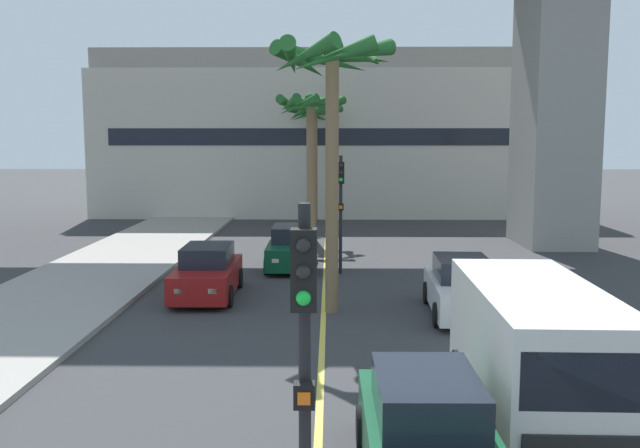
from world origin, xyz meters
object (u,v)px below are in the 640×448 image
object	(u,v)px
car_queue_third	(207,273)
palm_tree_far_median	(332,84)
delivery_van	(534,350)
car_queue_front	(292,249)
traffic_light_median_near	(304,361)
car_queue_fourth	(427,437)
palm_tree_near_median	(315,123)
traffic_light_median_far	(341,198)
car_queue_second	(462,289)
palm_tree_mid_median	(311,120)

from	to	relation	value
car_queue_third	palm_tree_far_median	xyz separation A→B (m)	(3.77, -1.83, 5.52)
delivery_van	palm_tree_far_median	size ratio (longest dim) A/B	0.71
car_queue_front	delivery_van	bearing A→B (deg)	-70.92
traffic_light_median_near	palm_tree_far_median	size ratio (longest dim) A/B	0.56
car_queue_fourth	palm_tree_near_median	bearing A→B (deg)	94.21
traffic_light_median_far	palm_tree_near_median	world-z (taller)	palm_tree_near_median
delivery_van	traffic_light_median_far	xyz separation A→B (m)	(-3.06, 12.93, 1.43)
traffic_light_median_far	car_queue_third	bearing A→B (deg)	-138.43
car_queue_fourth	palm_tree_near_median	world-z (taller)	palm_tree_near_median
delivery_van	car_queue_second	bearing A→B (deg)	88.53
delivery_van	traffic_light_median_far	distance (m)	13.36
car_queue_second	car_queue_fourth	distance (m)	9.66
car_queue_third	palm_tree_near_median	world-z (taller)	palm_tree_near_median
car_queue_fourth	traffic_light_median_far	size ratio (longest dim) A/B	0.98
traffic_light_median_near	palm_tree_far_median	xyz separation A→B (m)	(0.27, 12.40, 3.53)
palm_tree_mid_median	car_queue_fourth	bearing A→B (deg)	-84.57
palm_tree_mid_median	palm_tree_far_median	size ratio (longest dim) A/B	0.92
traffic_light_median_far	car_queue_second	bearing A→B (deg)	-60.30
car_queue_front	traffic_light_median_near	distance (m)	19.12
traffic_light_median_near	traffic_light_median_far	world-z (taller)	same
car_queue_front	palm_tree_near_median	bearing A→B (deg)	87.64
car_queue_third	car_queue_fourth	distance (m)	12.52
palm_tree_mid_median	car_queue_front	bearing A→B (deg)	-94.04
palm_tree_near_median	palm_tree_far_median	bearing A→B (deg)	-87.48
delivery_van	car_queue_fourth	bearing A→B (deg)	-133.98
car_queue_second	palm_tree_mid_median	size ratio (longest dim) A/B	0.60
car_queue_fourth	palm_tree_far_median	xyz separation A→B (m)	(-1.31, 9.61, 5.52)
car_queue_third	traffic_light_median_near	xyz separation A→B (m)	(3.50, -14.23, 1.99)
traffic_light_median_near	traffic_light_median_far	xyz separation A→B (m)	(0.60, 17.87, 0.00)
delivery_van	palm_tree_near_median	xyz separation A→B (m)	(-4.29, 27.83, 4.35)
car_queue_third	palm_tree_far_median	world-z (taller)	palm_tree_far_median
delivery_van	traffic_light_median_far	world-z (taller)	traffic_light_median_far
car_queue_third	traffic_light_median_far	size ratio (longest dim) A/B	0.98
car_queue_second	palm_tree_near_median	bearing A→B (deg)	102.26
traffic_light_median_near	car_queue_third	bearing A→B (deg)	103.83
car_queue_fourth	traffic_light_median_far	world-z (taller)	traffic_light_median_far
car_queue_second	traffic_light_median_near	size ratio (longest dim) A/B	0.99
car_queue_front	palm_tree_mid_median	world-z (taller)	palm_tree_mid_median
car_queue_third	car_queue_fourth	xyz separation A→B (m)	(5.08, -11.44, 0.00)
car_queue_second	delivery_van	distance (m)	7.27
car_queue_front	palm_tree_near_median	xyz separation A→B (m)	(0.57, 13.79, 4.92)
traffic_light_median_far	palm_tree_mid_median	distance (m)	9.17
car_queue_second	traffic_light_median_near	bearing A→B (deg)	-107.51
car_queue_second	delivery_van	size ratio (longest dim) A/B	0.79
car_queue_front	palm_tree_near_median	distance (m)	14.65
car_queue_front	traffic_light_median_far	xyz separation A→B (m)	(1.80, -1.11, 1.99)
traffic_light_median_near	palm_tree_near_median	bearing A→B (deg)	91.10
car_queue_third	traffic_light_median_far	world-z (taller)	traffic_light_median_far
car_queue_fourth	car_queue_third	bearing A→B (deg)	113.96
delivery_van	palm_tree_near_median	size ratio (longest dim) A/B	0.78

